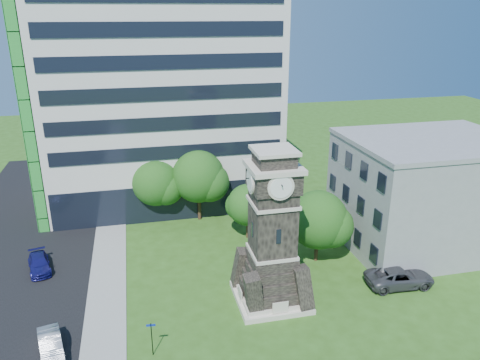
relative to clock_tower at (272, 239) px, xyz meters
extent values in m
plane|color=#2D5117|center=(-3.00, -2.00, -5.28)|extent=(160.00, 160.00, 0.00)
cube|color=gray|center=(-12.50, 3.00, -5.25)|extent=(3.00, 70.00, 0.06)
cube|color=beige|center=(0.00, 0.00, -5.08)|extent=(5.40, 5.40, 0.40)
cube|color=beige|center=(0.00, 0.00, -4.73)|extent=(4.80, 4.80, 0.30)
cube|color=black|center=(0.00, 0.00, 1.92)|extent=(3.00, 3.00, 6.40)
cube|color=beige|center=(0.00, 0.00, -1.08)|extent=(3.25, 3.25, 0.25)
cube|color=beige|center=(0.00, 0.00, 2.92)|extent=(3.25, 3.25, 0.25)
cube|color=black|center=(0.00, -1.52, 0.92)|extent=(0.35, 0.08, 1.10)
cube|color=black|center=(0.00, 0.00, 4.72)|extent=(3.30, 3.30, 1.60)
cube|color=beige|center=(0.00, 0.00, 5.62)|extent=(3.70, 3.70, 0.35)
cylinder|color=white|center=(0.00, -1.77, 4.72)|extent=(1.56, 0.06, 1.56)
cylinder|color=white|center=(-1.77, 0.00, 4.72)|extent=(0.06, 1.56, 1.56)
cube|color=black|center=(0.00, 0.00, 6.22)|extent=(2.60, 2.60, 0.90)
cube|color=beige|center=(0.00, 0.00, 6.82)|extent=(3.00, 3.00, 0.25)
cube|color=silver|center=(-6.00, 24.00, 8.72)|extent=(25.00, 15.00, 28.00)
cube|color=black|center=(-6.00, 16.80, -3.28)|extent=(24.50, 0.80, 4.00)
cube|color=gray|center=(17.00, 6.00, -0.28)|extent=(15.00, 12.00, 10.00)
cube|color=gray|center=(17.00, 6.00, 4.92)|extent=(15.20, 12.20, 0.40)
imported|color=#ADAEB4|center=(-15.78, -2.66, -4.63)|extent=(2.27, 4.17, 1.31)
imported|color=navy|center=(-18.29, 8.73, -4.67)|extent=(2.63, 4.46, 1.21)
imported|color=#444549|center=(10.81, -0.51, -4.51)|extent=(5.71, 2.89, 1.55)
cube|color=black|center=(1.68, -0.39, -4.96)|extent=(0.05, 0.41, 0.64)
cube|color=black|center=(3.22, -0.39, -4.96)|extent=(0.05, 0.41, 0.64)
cube|color=black|center=(2.45, -0.39, -4.87)|extent=(1.63, 0.44, 0.04)
cube|color=black|center=(2.45, -0.19, -4.62)|extent=(1.63, 0.04, 0.36)
cylinder|color=black|center=(-9.30, -4.29, -4.05)|extent=(0.06, 0.06, 2.46)
cube|color=#0E3B9D|center=(-9.30, -4.29, -2.97)|extent=(0.59, 0.04, 0.15)
cylinder|color=#332114|center=(-7.60, 16.81, -4.02)|extent=(0.33, 0.33, 2.52)
sphere|color=#1F5218|center=(-7.60, 16.81, -0.94)|extent=(4.95, 4.95, 4.95)
sphere|color=#1F5218|center=(-6.61, 16.32, -1.43)|extent=(3.71, 3.71, 3.71)
sphere|color=#1F5218|center=(-8.47, 17.43, -1.22)|extent=(3.46, 3.46, 3.46)
cylinder|color=#332114|center=(-3.20, 16.11, -3.86)|extent=(0.37, 0.37, 2.85)
sphere|color=#2F5B1B|center=(-3.20, 16.11, -0.38)|extent=(5.54, 5.54, 5.54)
sphere|color=#2F5B1B|center=(-2.09, 15.56, -0.93)|extent=(4.15, 4.15, 4.15)
sphere|color=#2F5B1B|center=(-4.17, 16.80, -0.70)|extent=(3.88, 3.88, 3.88)
cylinder|color=#332114|center=(0.84, 10.72, -4.26)|extent=(0.35, 0.35, 2.03)
sphere|color=#205419|center=(0.84, 10.72, -1.78)|extent=(4.09, 4.09, 4.09)
sphere|color=#205419|center=(1.66, 10.31, -2.17)|extent=(3.07, 3.07, 3.07)
sphere|color=#205419|center=(0.13, 11.24, -2.00)|extent=(2.87, 2.87, 2.87)
cylinder|color=#332114|center=(5.72, 4.93, -4.12)|extent=(0.32, 0.32, 2.33)
sphere|color=#37621D|center=(5.72, 4.93, -1.27)|extent=(5.20, 5.20, 5.20)
sphere|color=#37621D|center=(6.76, 4.41, -1.72)|extent=(3.90, 3.90, 3.90)
sphere|color=#37621D|center=(4.81, 5.58, -1.53)|extent=(3.64, 3.64, 3.64)
camera|label=1|loc=(-9.38, -29.83, 15.94)|focal=35.00mm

